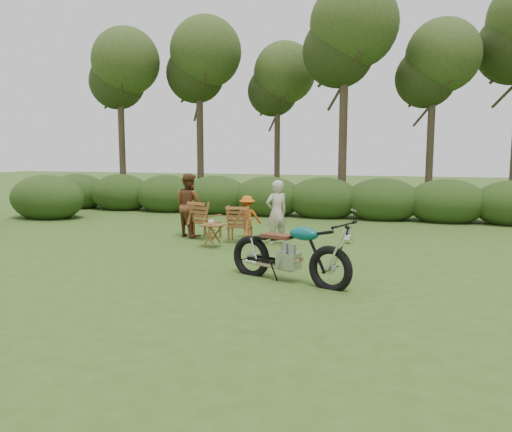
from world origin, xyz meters
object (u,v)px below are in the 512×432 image
(motorcycle, at_px, (288,281))
(adult_a, at_px, (276,244))
(adult_b, at_px, (190,237))
(cup, at_px, (211,222))
(lawn_chair_right, at_px, (240,241))
(child, at_px, (247,238))
(side_table, at_px, (212,236))
(lawn_chair_left, at_px, (207,238))

(motorcycle, height_order, adult_a, adult_a)
(adult_a, bearing_deg, adult_b, -53.02)
(cup, height_order, adult_b, adult_b)
(lawn_chair_right, relative_size, adult_b, 0.54)
(child, bearing_deg, side_table, 54.40)
(lawn_chair_right, height_order, child, child)
(lawn_chair_left, height_order, side_table, side_table)
(side_table, height_order, cup, cup)
(lawn_chair_left, xyz_separation_m, adult_b, (-0.53, 0.05, 0.00))
(side_table, bearing_deg, child, 74.22)
(lawn_chair_left, relative_size, child, 0.87)
(cup, height_order, child, cup)
(lawn_chair_right, relative_size, side_table, 1.68)
(motorcycle, height_order, lawn_chair_right, motorcycle)
(motorcycle, relative_size, adult_a, 1.46)
(adult_a, xyz_separation_m, child, (-0.95, 0.61, 0.00))
(side_table, xyz_separation_m, adult_a, (1.36, 0.82, -0.28))
(lawn_chair_left, height_order, adult_b, adult_b)
(side_table, bearing_deg, lawn_chair_left, 118.05)
(cup, bearing_deg, motorcycle, -45.41)
(motorcycle, bearing_deg, child, 136.81)
(adult_b, height_order, child, adult_b)
(side_table, relative_size, adult_a, 0.35)
(lawn_chair_right, xyz_separation_m, side_table, (-0.39, -0.91, 0.28))
(lawn_chair_left, bearing_deg, adult_a, -172.40)
(cup, bearing_deg, side_table, -7.44)
(side_table, bearing_deg, adult_a, 31.16)
(motorcycle, xyz_separation_m, lawn_chair_left, (-3.08, 3.69, 0.00))
(lawn_chair_left, bearing_deg, motorcycle, 147.45)
(lawn_chair_left, bearing_deg, child, -148.08)
(side_table, distance_m, child, 1.51)
(lawn_chair_left, distance_m, adult_b, 0.53)
(lawn_chair_left, distance_m, side_table, 1.35)
(motorcycle, bearing_deg, side_table, 153.66)
(adult_a, bearing_deg, lawn_chair_left, -53.96)
(lawn_chair_left, height_order, cup, cup)
(motorcycle, relative_size, side_table, 4.18)
(adult_a, relative_size, child, 1.40)
(lawn_chair_left, bearing_deg, lawn_chair_right, -176.67)
(motorcycle, xyz_separation_m, adult_b, (-3.61, 3.74, 0.00))
(cup, distance_m, adult_b, 1.76)
(lawn_chair_right, xyz_separation_m, cup, (-0.42, -0.91, 0.60))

